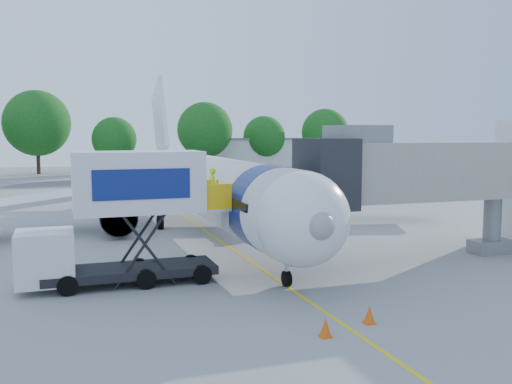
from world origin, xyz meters
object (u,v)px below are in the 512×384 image
object	(u,v)px
ground_tug	(319,339)
aircraft	(206,185)
catering_hiloader	(122,218)
jet_bridge	(420,172)

from	to	relation	value
ground_tug	aircraft	bearing A→B (deg)	62.72
aircraft	ground_tug	distance (m)	21.46
catering_hiloader	ground_tug	world-z (taller)	catering_hiloader
jet_bridge	catering_hiloader	distance (m)	14.35
ground_tug	jet_bridge	bearing A→B (deg)	23.42
jet_bridge	aircraft	bearing A→B (deg)	125.70
jet_bridge	ground_tug	xyz separation A→B (m)	(-10.13, -10.11, -3.62)
catering_hiloader	jet_bridge	bearing A→B (deg)	0.01
aircraft	catering_hiloader	xyz separation A→B (m)	(-6.27, -11.12, -0.19)
aircraft	catering_hiloader	distance (m)	12.77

